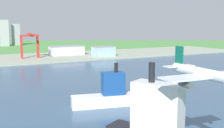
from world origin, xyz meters
The scene contains 8 objects.
ground_plane centered at (0.00, 300.00, 0.00)m, with size 2400.00×2400.00×0.00m, color #509246.
water_bay centered at (0.00, 240.00, 0.07)m, with size 840.00×360.00×0.15m, color #385675.
industrial_pier centered at (0.00, 490.00, 1.25)m, with size 840.00×140.00×2.50m, color #9BA58E.
airplane_landing centered at (-3.05, 101.96, 37.11)m, with size 37.35×44.81×12.89m.
ferry_boat centered at (1.68, 195.02, 8.53)m, with size 43.23×19.52×29.55m.
port_crane_red centered at (5.83, 477.54, 32.09)m, with size 27.93×45.29×40.44m.
warehouse_main centered at (74.81, 504.53, 10.56)m, with size 58.24×35.20×16.08m.
warehouse_annex centered at (122.67, 450.07, 11.06)m, with size 35.76×24.75×17.07m.
Camera 1 is at (-77.93, 34.84, 54.65)m, focal length 43.35 mm.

